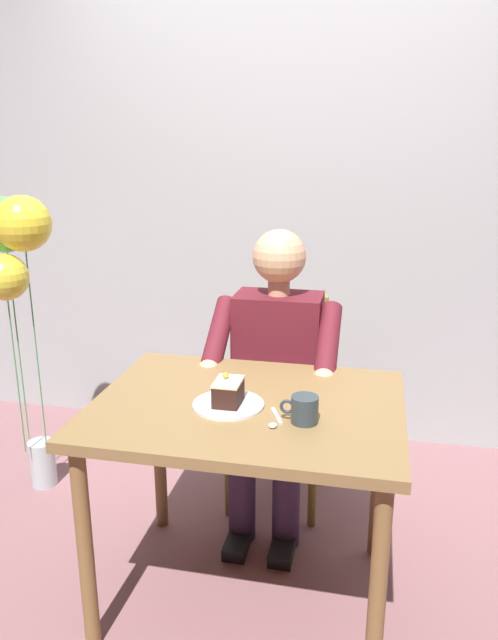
{
  "coord_description": "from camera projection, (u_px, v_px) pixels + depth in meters",
  "views": [
    {
      "loc": [
        -0.38,
        1.75,
        1.56
      ],
      "look_at": [
        0.02,
        -0.1,
        1.0
      ],
      "focal_mm": 33.52,
      "sensor_mm": 36.0,
      "label": 1
    }
  ],
  "objects": [
    {
      "name": "ground_plane",
      "position": [
        248.0,
        593.0,
        2.16
      ],
      "size": [
        14.0,
        14.0,
        0.0
      ],
      "primitive_type": "plane",
      "color": "#885B60"
    },
    {
      "name": "cake_slice",
      "position": [
        228.0,
        392.0,
        1.9
      ],
      "size": [
        0.08,
        0.11,
        0.1
      ],
      "color": "#331A15",
      "rests_on": "dessert_plate"
    },
    {
      "name": "dessert_spoon",
      "position": [
        275.0,
        421.0,
        1.81
      ],
      "size": [
        0.05,
        0.14,
        0.01
      ],
      "color": "silver",
      "rests_on": "dining_table"
    },
    {
      "name": "seated_person",
      "position": [
        275.0,
        372.0,
        2.47
      ],
      "size": [
        0.53,
        0.58,
        1.23
      ],
      "color": "maroon",
      "rests_on": "ground"
    },
    {
      "name": "balloon_display",
      "position": [
        14.0,
        258.0,
        2.52
      ],
      "size": [
        0.36,
        0.33,
        1.36
      ],
      "color": "#B2C1C6",
      "rests_on": "ground"
    },
    {
      "name": "cafe_rear_panel",
      "position": [
        305.0,
        156.0,
        3.02
      ],
      "size": [
        6.4,
        0.12,
        3.0
      ],
      "primitive_type": "cube",
      "color": "#A4A9AC",
      "rests_on": "ground"
    },
    {
      "name": "chair",
      "position": [
        281.0,
        388.0,
        2.67
      ],
      "size": [
        0.42,
        0.42,
        0.91
      ],
      "color": "olive",
      "rests_on": "ground"
    },
    {
      "name": "coffee_cup",
      "position": [
        304.0,
        409.0,
        1.79
      ],
      "size": [
        0.12,
        0.08,
        0.08
      ],
      "color": "#303C43",
      "rests_on": "dining_table"
    },
    {
      "name": "dining_table",
      "position": [
        247.0,
        428.0,
        1.97
      ],
      "size": [
        1.0,
        0.77,
        0.75
      ],
      "color": "olive",
      "rests_on": "ground"
    },
    {
      "name": "dessert_plate",
      "position": [
        228.0,
        405.0,
        1.91
      ],
      "size": [
        0.23,
        0.23,
        0.01
      ],
      "primitive_type": "cylinder",
      "color": "silver",
      "rests_on": "dining_table"
    }
  ]
}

